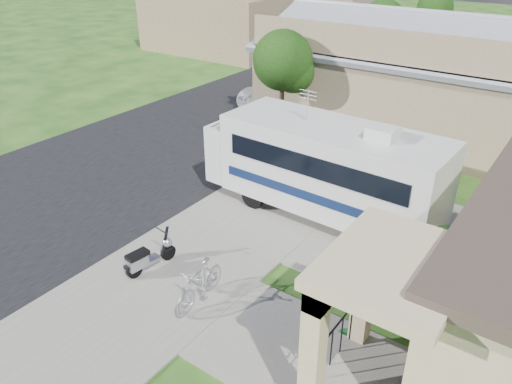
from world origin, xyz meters
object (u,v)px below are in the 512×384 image
Objects in this scene: motorhome at (324,165)px; pickup_truck at (284,90)px; bicycle at (200,286)px; shrub at (443,275)px; van at (347,61)px; scooter at (147,257)px; garden_hose at (346,339)px.

motorhome is 1.39× the size of pickup_truck.
pickup_truck is at bearing 110.22° from bicycle.
bicycle is 0.33× the size of pickup_truck.
shrub is at bearing 24.63° from bicycle.
motorhome is at bearing 148.22° from shrub.
bicycle is 0.31× the size of van.
bicycle is at bearing -90.47° from motorhome.
shrub is at bearing 28.67° from scooter.
van reaches higher than scooter.
bicycle is (-4.77, -2.70, -0.74)m from shrub.
garden_hose is at bearing 124.41° from pickup_truck.
garden_hose is (-1.33, -1.84, -1.18)m from shrub.
pickup_truck reaches higher than bicycle.
pickup_truck is at bearing 134.88° from shrub.
van is (-11.39, 18.51, -0.44)m from shrub.
pickup_truck is (-11.38, 11.43, -0.51)m from shrub.
scooter is 5.45m from garden_hose.
motorhome reaches higher than scooter.
motorhome is at bearing -69.48° from van.
bicycle reaches higher than garden_hose.
scooter is at bearing -80.60° from van.
motorhome is 5.61m from bicycle.
bicycle is at bearing -75.78° from van.
scooter is at bearing 105.73° from pickup_truck.
pickup_truck reaches higher than garden_hose.
shrub reaches higher than scooter.
scooter is 21.55m from van.
bicycle is at bearing 112.35° from pickup_truck.
pickup_truck is at bearing 116.52° from scooter.
garden_hose is at bearing 9.14° from bicycle.
scooter is 14.71m from pickup_truck.
shrub reaches higher than pickup_truck.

